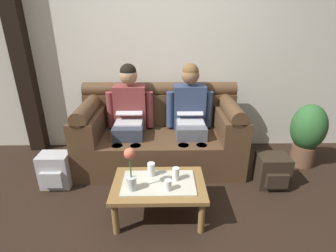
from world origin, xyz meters
TOP-DOWN VIEW (x-y plane):
  - ground_plane at (0.00, 0.00)m, footprint 14.00×14.00m
  - back_wall_patterned at (0.00, 1.70)m, footprint 6.00×0.12m
  - timber_pillar at (-1.70, 1.58)m, footprint 0.20×0.20m
  - couch at (-0.00, 1.17)m, footprint 1.91×0.88m
  - person_left at (-0.36, 1.17)m, footprint 0.56×0.67m
  - person_right at (0.36, 1.17)m, footprint 0.56×0.67m
  - coffee_table at (0.00, 0.19)m, footprint 0.82×0.54m
  - flower_vase at (-0.22, 0.09)m, footprint 0.09×0.09m
  - cup_near_left at (0.15, 0.23)m, footprint 0.06×0.06m
  - cup_near_right at (0.08, 0.08)m, footprint 0.06×0.06m
  - cup_far_center at (-0.07, 0.31)m, footprint 0.07×0.07m
  - backpack_right at (1.21, 0.64)m, footprint 0.32×0.31m
  - backpack_left at (-1.12, 0.66)m, footprint 0.31×0.26m
  - potted_plant at (1.77, 1.07)m, footprint 0.40×0.40m

SIDE VIEW (x-z plane):
  - ground_plane at x=0.00m, z-range 0.00..0.00m
  - backpack_right at x=1.21m, z-range 0.00..0.35m
  - backpack_left at x=-1.12m, z-range 0.00..0.38m
  - coffee_table at x=0.00m, z-range 0.12..0.48m
  - couch at x=0.00m, z-range -0.11..0.86m
  - cup_near_right at x=0.08m, z-range 0.36..0.45m
  - cup_near_left at x=0.15m, z-range 0.36..0.48m
  - cup_far_center at x=-0.07m, z-range 0.36..0.48m
  - potted_plant at x=1.77m, z-range 0.04..0.82m
  - flower_vase at x=-0.22m, z-range 0.36..0.75m
  - person_right at x=0.36m, z-range 0.05..1.27m
  - person_left at x=-0.36m, z-range 0.05..1.27m
  - back_wall_patterned at x=0.00m, z-range 0.00..2.90m
  - timber_pillar at x=-1.70m, z-range 0.00..2.90m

